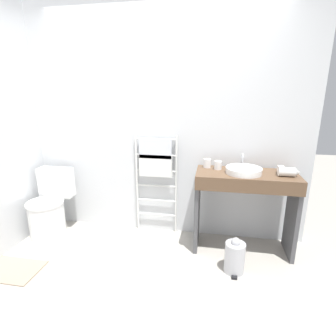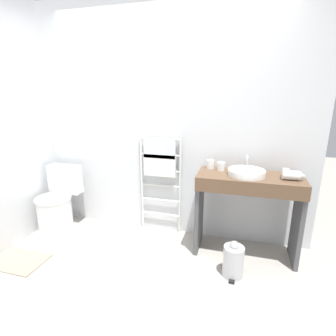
# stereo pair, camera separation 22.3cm
# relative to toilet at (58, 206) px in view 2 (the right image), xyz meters

# --- Properties ---
(ground_plane) EXTENTS (12.00, 12.00, 0.00)m
(ground_plane) POSITION_rel_toilet_xyz_m (1.24, -0.84, -0.32)
(ground_plane) COLOR #A8A399
(wall_back) EXTENTS (3.25, 0.12, 2.62)m
(wall_back) POSITION_rel_toilet_xyz_m (1.24, 0.43, 0.99)
(wall_back) COLOR silver
(wall_back) RESTS_ON ground_plane
(wall_side) EXTENTS (0.12, 1.80, 2.62)m
(wall_side) POSITION_rel_toilet_xyz_m (-0.33, -0.23, 0.99)
(wall_side) COLOR silver
(wall_side) RESTS_ON ground_plane
(toilet) EXTENTS (0.40, 0.53, 0.78)m
(toilet) POSITION_rel_toilet_xyz_m (0.00, 0.00, 0.00)
(toilet) COLOR white
(toilet) RESTS_ON ground_plane
(towel_radiator) EXTENTS (0.49, 0.06, 1.18)m
(towel_radiator) POSITION_rel_toilet_xyz_m (1.19, 0.32, 0.53)
(towel_radiator) COLOR white
(towel_radiator) RESTS_ON ground_plane
(vanity_counter) EXTENTS (1.00, 0.44, 0.86)m
(vanity_counter) POSITION_rel_toilet_xyz_m (2.17, 0.10, 0.27)
(vanity_counter) COLOR brown
(vanity_counter) RESTS_ON ground_plane
(sink_basin) EXTENTS (0.35, 0.35, 0.06)m
(sink_basin) POSITION_rel_toilet_xyz_m (2.13, 0.09, 0.58)
(sink_basin) COLOR white
(sink_basin) RESTS_ON vanity_counter
(faucet) EXTENTS (0.02, 0.10, 0.15)m
(faucet) POSITION_rel_toilet_xyz_m (2.13, 0.28, 0.64)
(faucet) COLOR silver
(faucet) RESTS_ON vanity_counter
(cup_near_wall) EXTENTS (0.08, 0.08, 0.09)m
(cup_near_wall) POSITION_rel_toilet_xyz_m (1.77, 0.24, 0.59)
(cup_near_wall) COLOR white
(cup_near_wall) RESTS_ON vanity_counter
(cup_near_edge) EXTENTS (0.08, 0.08, 0.09)m
(cup_near_edge) POSITION_rel_toilet_xyz_m (1.88, 0.19, 0.59)
(cup_near_edge) COLOR white
(cup_near_edge) RESTS_ON vanity_counter
(hair_dryer) EXTENTS (0.20, 0.17, 0.09)m
(hair_dryer) POSITION_rel_toilet_xyz_m (2.54, 0.07, 0.59)
(hair_dryer) COLOR white
(hair_dryer) RESTS_ON vanity_counter
(trash_bin) EXTENTS (0.19, 0.22, 0.35)m
(trash_bin) POSITION_rel_toilet_xyz_m (2.07, -0.29, -0.16)
(trash_bin) COLOR #B7B7BC
(trash_bin) RESTS_ON ground_plane
(bath_mat) EXTENTS (0.56, 0.36, 0.01)m
(bath_mat) POSITION_rel_toilet_xyz_m (-0.01, -0.65, -0.31)
(bath_mat) COLOR gray
(bath_mat) RESTS_ON ground_plane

